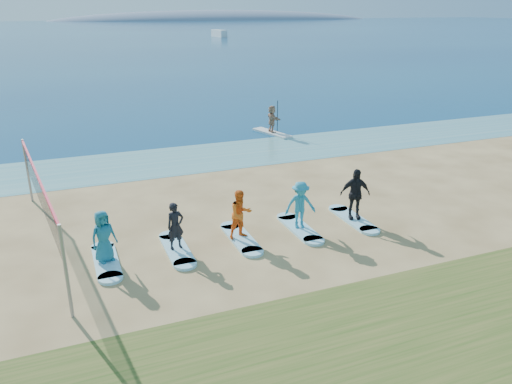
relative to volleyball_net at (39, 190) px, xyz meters
name	(u,v)px	position (x,y,z in m)	size (l,w,h in m)	color
ground	(318,237)	(8.38, -2.65, -1.90)	(600.00, 600.00, 0.00)	tan
shallow_water	(221,155)	(8.38, 7.85, -1.90)	(600.00, 600.00, 0.00)	teal
ocean	(73,32)	(8.38, 157.35, -1.90)	(600.00, 600.00, 0.00)	navy
island_ridge	(222,20)	(103.38, 297.35, -1.90)	(220.00, 56.00, 18.00)	slate
volleyball_net	(39,190)	(0.00, 0.00, 0.00)	(1.17, 9.02, 2.50)	gray
paddleboard	(272,133)	(12.72, 11.16, -1.84)	(0.70, 3.00, 0.12)	silver
paddleboarder	(272,119)	(12.72, 11.16, -0.98)	(1.48, 0.47, 1.60)	tan
boat_offshore_b	(219,37)	(42.14, 112.98, -1.90)	(1.73, 6.62, 1.76)	silver
surfboard_0	(106,261)	(1.62, -1.91, -1.86)	(0.70, 2.20, 0.09)	#99D9ED
student_0	(103,236)	(1.62, -1.91, -1.02)	(0.77, 0.50, 1.58)	#1B6B86
surfboard_1	(177,249)	(3.77, -1.91, -1.86)	(0.70, 2.20, 0.09)	#99D9ED
student_1	(175,226)	(3.77, -1.91, -1.06)	(0.55, 0.36, 1.52)	black
surfboard_2	(241,238)	(5.92, -1.91, -1.86)	(0.70, 2.20, 0.09)	#99D9ED
student_2	(241,214)	(5.92, -1.91, -1.00)	(0.79, 0.62, 1.63)	orange
surfboard_3	(299,228)	(8.07, -1.91, -1.86)	(0.70, 2.20, 0.09)	#99D9ED
student_3	(300,205)	(8.07, -1.91, -0.99)	(1.06, 0.61, 1.65)	teal
surfboard_4	(353,219)	(10.22, -1.91, -1.86)	(0.70, 2.20, 0.09)	#99D9ED
student_4	(355,194)	(10.22, -1.91, -0.89)	(1.08, 0.45, 1.84)	black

